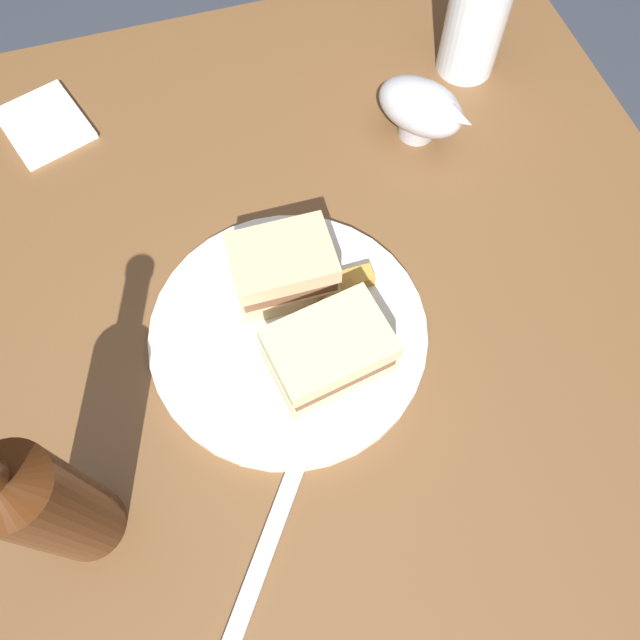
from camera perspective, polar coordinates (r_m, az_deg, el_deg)
ground_plane at (r=1.36m, az=1.41°, el=-14.39°), size 6.00×6.00×0.00m
dining_table at (r=1.00m, az=1.88°, el=-10.06°), size 1.04×0.84×0.75m
plate at (r=0.64m, az=-2.89°, el=-1.15°), size 0.28×0.28×0.01m
sandwich_half_left at (r=0.59m, az=0.83°, el=-2.93°), size 0.09×0.12×0.06m
sandwich_half_right at (r=0.64m, az=-3.40°, el=4.74°), size 0.08×0.10×0.06m
potato_wedge_front at (r=0.62m, az=4.01°, el=-2.62°), size 0.06×0.02×0.02m
potato_wedge_middle at (r=0.63m, az=3.52°, el=0.14°), size 0.05×0.05×0.02m
potato_wedge_back at (r=0.62m, az=3.13°, el=-1.07°), size 0.05×0.05×0.02m
potato_wedge_left_edge at (r=0.65m, az=2.58°, el=3.59°), size 0.02×0.05×0.02m
potato_wedge_right_edge at (r=0.64m, az=1.71°, el=1.63°), size 0.04×0.05×0.02m
potato_wedge_stray at (r=0.62m, az=3.19°, el=-1.08°), size 0.05×0.03×0.02m
pint_glass at (r=0.86m, az=13.93°, el=24.83°), size 0.07×0.07×0.16m
gravy_boat at (r=0.78m, az=9.22°, el=18.51°), size 0.13×0.12×0.07m
cider_bottle at (r=0.53m, az=-23.76°, el=-14.97°), size 0.06×0.06×0.27m
napkin at (r=0.87m, az=-23.76°, el=15.97°), size 0.13×0.12×0.01m
fork at (r=0.59m, az=-5.30°, el=-20.94°), size 0.15×0.12×0.01m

